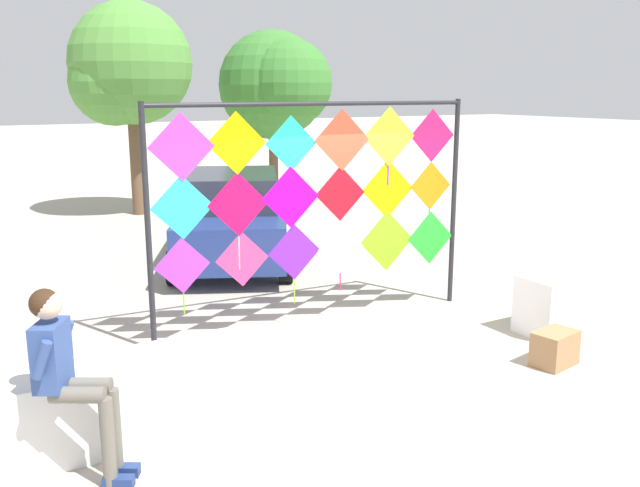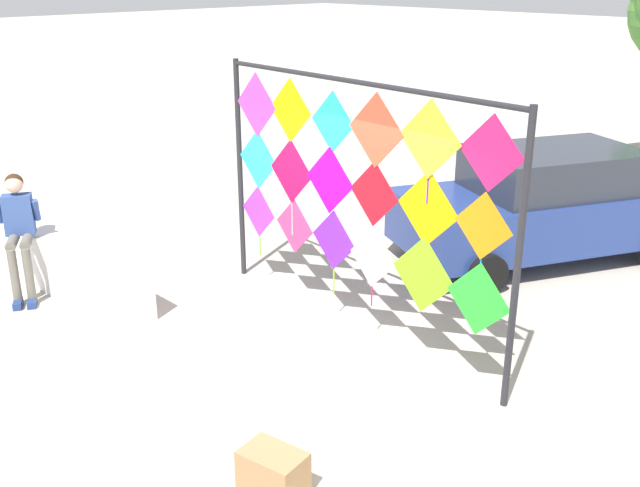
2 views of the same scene
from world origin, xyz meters
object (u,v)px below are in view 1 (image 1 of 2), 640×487
parked_car (233,218)px  tree_palm_like (128,67)px  tree_far_right (279,85)px  seated_vendor (69,370)px  cardboard_box_large (555,348)px  kite_display_rack (318,189)px

parked_car → tree_palm_like: bearing=92.1°
tree_far_right → seated_vendor: bearing=-123.1°
seated_vendor → cardboard_box_large: 5.23m
kite_display_rack → seated_vendor: (-3.57, -2.34, -0.86)m
cardboard_box_large → tree_palm_like: size_ratio=0.10×
parked_car → tree_palm_like: size_ratio=0.88×
cardboard_box_large → tree_palm_like: bearing=96.9°
parked_car → cardboard_box_large: parked_car is taller
parked_car → cardboard_box_large: size_ratio=8.76×
kite_display_rack → seated_vendor: kite_display_rack is taller
cardboard_box_large → tree_palm_like: 12.48m
kite_display_rack → seated_vendor: size_ratio=2.78×
kite_display_rack → cardboard_box_large: size_ratio=8.63×
kite_display_rack → parked_car: size_ratio=0.99×
kite_display_rack → tree_far_right: 11.54m
seated_vendor → parked_car: (3.94, 6.02, -0.13)m
kite_display_rack → parked_car: bearing=84.3°
kite_display_rack → cardboard_box_large: bearing=-58.5°
tree_far_right → parked_car: bearing=-123.1°
parked_car → cardboard_box_large: bearing=-78.9°
seated_vendor → tree_palm_like: (3.74, 11.66, 2.63)m
seated_vendor → parked_car: 7.19m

